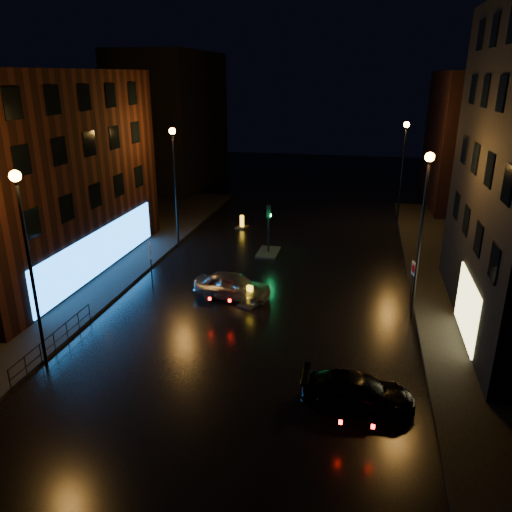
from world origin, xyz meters
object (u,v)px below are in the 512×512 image
at_px(dark_sedan, 358,391).
at_px(road_sign_right, 413,272).
at_px(bollard_far, 242,225).
at_px(silver_hatchback, 232,286).
at_px(bollard_near, 250,300).
at_px(traffic_signal, 268,246).
at_px(road_sign_left, 150,254).

xyz_separation_m(dark_sedan, road_sign_right, (2.63, 10.00, 1.08)).
bearing_deg(bollard_far, silver_hatchback, -67.34).
distance_m(silver_hatchback, dark_sedan, 10.89).
bearing_deg(road_sign_right, bollard_far, -58.39).
height_order(silver_hatchback, bollard_near, silver_hatchback).
height_order(traffic_signal, road_sign_right, traffic_signal).
distance_m(silver_hatchback, road_sign_left, 5.24).
height_order(bollard_far, road_sign_right, road_sign_right).
bearing_deg(bollard_far, dark_sedan, -54.55).
relative_size(silver_hatchback, dark_sedan, 1.01).
bearing_deg(road_sign_left, bollard_far, 54.27).
relative_size(traffic_signal, road_sign_right, 1.53).
xyz_separation_m(silver_hatchback, road_sign_right, (9.65, 1.68, 0.97)).
bearing_deg(dark_sedan, road_sign_left, 53.03).
distance_m(traffic_signal, road_sign_right, 10.96).
xyz_separation_m(silver_hatchback, bollard_near, (1.14, -0.68, -0.48)).
relative_size(dark_sedan, road_sign_left, 1.61).
xyz_separation_m(traffic_signal, road_sign_right, (9.10, -5.99, 1.19)).
height_order(silver_hatchback, road_sign_left, road_sign_left).
height_order(silver_hatchback, dark_sedan, silver_hatchback).
relative_size(silver_hatchback, bollard_far, 3.21).
relative_size(dark_sedan, road_sign_right, 1.86).
bearing_deg(silver_hatchback, traffic_signal, 0.68).
height_order(traffic_signal, silver_hatchback, traffic_signal).
xyz_separation_m(traffic_signal, dark_sedan, (6.47, -15.99, 0.11)).
bearing_deg(bollard_far, traffic_signal, -48.43).
xyz_separation_m(traffic_signal, bollard_near, (0.59, -8.35, -0.26)).
bearing_deg(road_sign_left, silver_hatchback, -32.42).
distance_m(traffic_signal, dark_sedan, 17.25).
height_order(traffic_signal, dark_sedan, traffic_signal).
xyz_separation_m(bollard_far, road_sign_right, (12.33, -11.49, 1.47)).
height_order(silver_hatchback, road_sign_right, road_sign_right).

